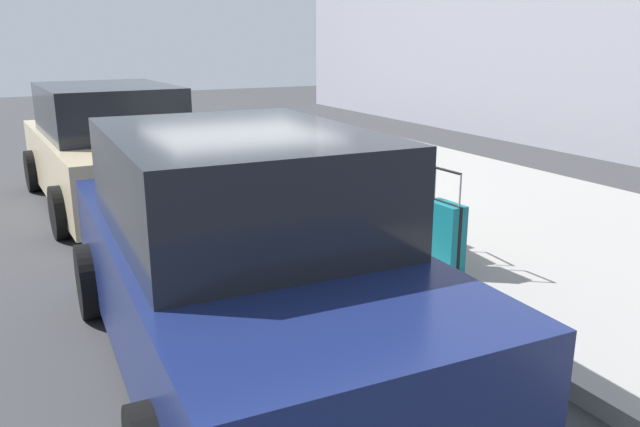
{
  "coord_description": "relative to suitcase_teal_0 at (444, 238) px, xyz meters",
  "views": [
    {
      "loc": [
        -8.67,
        3.15,
        2.31
      ],
      "look_at": [
        -2.75,
        0.1,
        0.45
      ],
      "focal_mm": 35.4,
      "sensor_mm": 36.0,
      "label": 1
    }
  ],
  "objects": [
    {
      "name": "suitcase_maroon_2",
      "position": [
        1.02,
        -0.06,
        0.04
      ],
      "size": [
        0.41,
        0.25,
        0.83
      ],
      "color": "maroon",
      "rests_on": "sidewalk_curb"
    },
    {
      "name": "parked_car_beige_1",
      "position": [
        4.71,
        2.24,
        0.3
      ],
      "size": [
        4.56,
        2.2,
        1.68
      ],
      "color": "tan",
      "rests_on": "ground_plane"
    },
    {
      "name": "suitcase_red_3",
      "position": [
        1.5,
        -0.08,
        -0.06
      ],
      "size": [
        0.46,
        0.23,
        0.86
      ],
      "color": "red",
      "rests_on": "sidewalk_curb"
    },
    {
      "name": "bollard_post",
      "position": [
        3.64,
        0.1,
        0.12
      ],
      "size": [
        0.13,
        0.13,
        0.93
      ],
      "primitive_type": "cylinder",
      "color": "#333338",
      "rests_on": "sidewalk_curb"
    },
    {
      "name": "suitcase_olive_1",
      "position": [
        0.51,
        -0.07,
        -0.04
      ],
      "size": [
        0.52,
        0.29,
        0.93
      ],
      "color": "#59601E",
      "rests_on": "sidewalk_curb"
    },
    {
      "name": "suitcase_navy_5",
      "position": [
        2.41,
        0.03,
        -0.07
      ],
      "size": [
        0.42,
        0.2,
        0.75
      ],
      "color": "navy",
      "rests_on": "sidewalk_curb"
    },
    {
      "name": "suitcase_black_4",
      "position": [
        1.96,
        -0.09,
        -0.07
      ],
      "size": [
        0.38,
        0.25,
        0.78
      ],
      "color": "black",
      "rests_on": "sidewalk_curb"
    },
    {
      "name": "sidewalk_curb",
      "position": [
        4.15,
        -1.99,
        -0.41
      ],
      "size": [
        18.0,
        5.0,
        0.14
      ],
      "primitive_type": "cube",
      "color": "gray",
      "rests_on": "ground_plane"
    },
    {
      "name": "ground_plane",
      "position": [
        4.15,
        0.51,
        -0.48
      ],
      "size": [
        40.0,
        40.0,
        0.0
      ],
      "primitive_type": "plane",
      "color": "#333335"
    },
    {
      "name": "suitcase_teal_0",
      "position": [
        0.0,
        0.0,
        0.0
      ],
      "size": [
        0.42,
        0.2,
        1.01
      ],
      "color": "#0F606B",
      "rests_on": "sidewalk_curb"
    },
    {
      "name": "parked_car_navy_0",
      "position": [
        -0.54,
        2.24,
        0.31
      ],
      "size": [
        4.37,
        2.11,
        1.72
      ],
      "color": "#141E4C",
      "rests_on": "ground_plane"
    },
    {
      "name": "fire_hydrant",
      "position": [
        3.14,
        -0.05,
        0.04
      ],
      "size": [
        0.39,
        0.21,
        0.74
      ],
      "color": "#D89E0C",
      "rests_on": "sidewalk_curb"
    }
  ]
}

